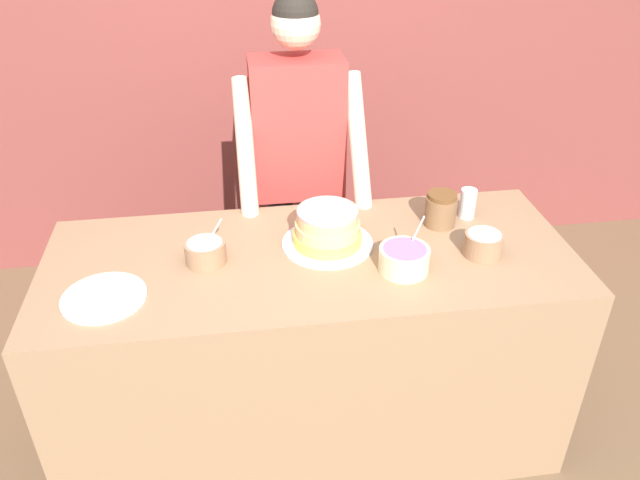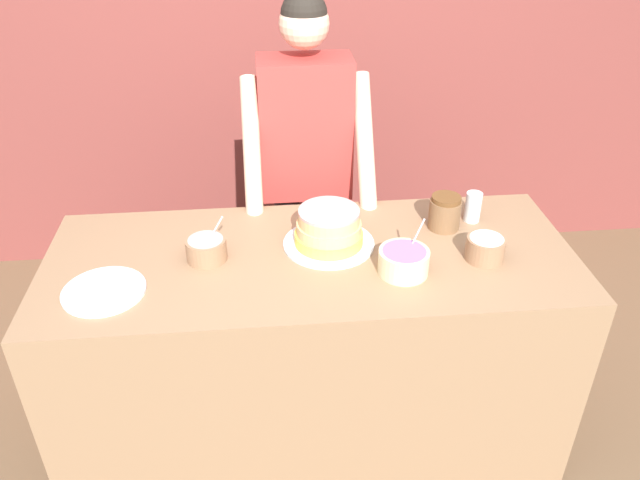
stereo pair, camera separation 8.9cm
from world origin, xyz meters
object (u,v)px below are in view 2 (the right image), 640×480
at_px(drinking_glass, 473,207).
at_px(ceramic_plate, 104,291).
at_px(frosting_bowl_purple, 404,261).
at_px(stoneware_jar, 445,212).
at_px(frosting_bowl_white, 485,248).
at_px(person_baker, 306,150).
at_px(cake, 329,230).
at_px(frosting_bowl_pink, 206,248).

relative_size(drinking_glass, ceramic_plate, 0.44).
relative_size(frosting_bowl_purple, drinking_glass, 1.64).
distance_m(drinking_glass, stoneware_jar, 0.13).
height_order(frosting_bowl_purple, frosting_bowl_white, frosting_bowl_purple).
relative_size(frosting_bowl_purple, stoneware_jar, 1.46).
bearing_deg(person_baker, cake, -86.36).
bearing_deg(person_baker, ceramic_plate, -132.11).
relative_size(frosting_bowl_pink, stoneware_jar, 1.19).
distance_m(frosting_bowl_pink, stoneware_jar, 0.91).
bearing_deg(frosting_bowl_white, person_baker, 128.26).
height_order(cake, drinking_glass, cake).
relative_size(person_baker, frosting_bowl_white, 12.18).
bearing_deg(drinking_glass, stoneware_jar, -161.22).
bearing_deg(person_baker, frosting_bowl_pink, -122.32).
xyz_separation_m(frosting_bowl_purple, ceramic_plate, (-1.01, -0.02, -0.04)).
distance_m(cake, frosting_bowl_purple, 0.31).
distance_m(frosting_bowl_purple, stoneware_jar, 0.36).
relative_size(frosting_bowl_white, stoneware_jar, 1.03).
bearing_deg(frosting_bowl_pink, ceramic_plate, -152.44).
xyz_separation_m(frosting_bowl_pink, ceramic_plate, (-0.33, -0.17, -0.04)).
bearing_deg(frosting_bowl_white, ceramic_plate, -176.68).
xyz_separation_m(frosting_bowl_pink, frosting_bowl_white, (0.98, -0.10, 0.00)).
bearing_deg(frosting_bowl_pink, stoneware_jar, 8.41).
relative_size(cake, ceramic_plate, 1.23).
xyz_separation_m(frosting_bowl_pink, stoneware_jar, (0.90, 0.13, 0.02)).
relative_size(person_baker, stoneware_jar, 12.51).
relative_size(cake, drinking_glass, 2.83).
bearing_deg(cake, ceramic_plate, -163.98).
distance_m(frosting_bowl_purple, drinking_glass, 0.47).
distance_m(cake, drinking_glass, 0.59).
xyz_separation_m(cake, stoneware_jar, (0.45, 0.08, 0.00)).
bearing_deg(ceramic_plate, frosting_bowl_white, 3.32).
bearing_deg(drinking_glass, ceramic_plate, -165.61).
bearing_deg(ceramic_plate, drinking_glass, 14.39).
xyz_separation_m(cake, frosting_bowl_white, (0.54, -0.15, -0.02)).
bearing_deg(frosting_bowl_white, drinking_glass, 82.12).
bearing_deg(cake, frosting_bowl_pink, -173.56).
xyz_separation_m(frosting_bowl_white, stoneware_jar, (-0.09, 0.23, 0.02)).
bearing_deg(frosting_bowl_purple, cake, 139.68).
relative_size(person_baker, ceramic_plate, 6.14).
bearing_deg(frosting_bowl_white, frosting_bowl_purple, -169.77).
distance_m(frosting_bowl_purple, ceramic_plate, 1.01).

